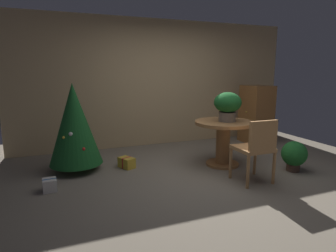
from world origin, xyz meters
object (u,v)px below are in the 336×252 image
(wooden_chair_near, at_px, (256,147))
(potted_plant, at_px, (294,155))
(round_dining_table, at_px, (223,136))
(holiday_tree, at_px, (74,124))
(flower_vase, at_px, (228,105))
(gift_box_cream, at_px, (50,185))
(gift_box_gold, at_px, (127,163))
(wooden_cabinet, at_px, (256,114))

(wooden_chair_near, bearing_deg, potted_plant, 11.49)
(potted_plant, bearing_deg, round_dining_table, 143.19)
(wooden_chair_near, distance_m, holiday_tree, 2.73)
(flower_vase, relative_size, gift_box_cream, 2.37)
(holiday_tree, distance_m, gift_box_cream, 1.05)
(wooden_chair_near, height_order, gift_box_cream, wooden_chair_near)
(round_dining_table, relative_size, gift_box_gold, 3.03)
(round_dining_table, bearing_deg, wooden_chair_near, -90.00)
(gift_box_cream, relative_size, gift_box_gold, 0.64)
(wooden_chair_near, relative_size, gift_box_gold, 2.92)
(gift_box_gold, xyz_separation_m, potted_plant, (2.42, -1.11, 0.18))
(gift_box_gold, xyz_separation_m, wooden_cabinet, (3.06, 0.66, 0.54))
(round_dining_table, height_order, gift_box_gold, round_dining_table)
(holiday_tree, distance_m, potted_plant, 3.47)
(round_dining_table, distance_m, potted_plant, 1.13)
(wooden_chair_near, height_order, wooden_cabinet, wooden_cabinet)
(wooden_cabinet, bearing_deg, holiday_tree, -172.70)
(flower_vase, distance_m, holiday_tree, 2.45)
(gift_box_gold, height_order, wooden_cabinet, wooden_cabinet)
(wooden_chair_near, distance_m, potted_plant, 0.94)
(round_dining_table, xyz_separation_m, wooden_cabinet, (1.53, 1.11, 0.12))
(flower_vase, height_order, gift_box_gold, flower_vase)
(gift_box_gold, bearing_deg, wooden_cabinet, 12.08)
(gift_box_gold, bearing_deg, wooden_chair_near, -40.17)
(holiday_tree, relative_size, gift_box_cream, 6.91)
(gift_box_cream, height_order, wooden_cabinet, wooden_cabinet)
(gift_box_cream, bearing_deg, flower_vase, 1.25)
(holiday_tree, bearing_deg, round_dining_table, -14.98)
(wooden_cabinet, bearing_deg, gift_box_cream, -164.19)
(wooden_cabinet, bearing_deg, wooden_chair_near, -128.11)
(flower_vase, height_order, wooden_cabinet, wooden_cabinet)
(holiday_tree, xyz_separation_m, potted_plant, (3.19, -1.28, -0.48))
(wooden_chair_near, xyz_separation_m, potted_plant, (0.89, 0.18, -0.26))
(wooden_cabinet, bearing_deg, round_dining_table, -144.13)
(round_dining_table, xyz_separation_m, flower_vase, (0.04, -0.03, 0.52))
(gift_box_cream, bearing_deg, gift_box_gold, 24.96)
(gift_box_gold, bearing_deg, gift_box_cream, -155.04)
(wooden_chair_near, bearing_deg, wooden_cabinet, 51.89)
(round_dining_table, relative_size, wooden_chair_near, 1.04)
(round_dining_table, bearing_deg, holiday_tree, 165.02)
(flower_vase, xyz_separation_m, gift_box_gold, (-1.58, 0.48, -0.94))
(flower_vase, bearing_deg, gift_box_gold, 163.07)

